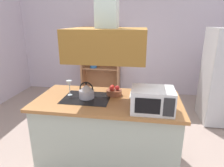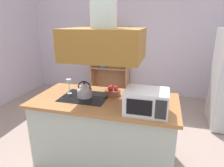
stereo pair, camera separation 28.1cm
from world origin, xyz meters
The scene contains 9 objects.
wall_back centered at (0.00, 3.00, 1.35)m, with size 6.00×0.12×2.70m, color silver.
kitchen_island centered at (-0.14, 0.17, 0.45)m, with size 1.84×0.92×0.90m.
range_hood centered at (-0.14, 0.17, 1.72)m, with size 0.90×0.70×1.29m.
dish_cabinet centered at (-0.79, 2.78, 0.75)m, with size 0.98×0.40×1.70m.
kettle centered at (-0.41, 0.17, 0.99)m, with size 0.19×0.19×0.22m.
cutting_board centered at (0.31, 0.35, 0.91)m, with size 0.34×0.24×0.02m, color white.
microwave centered at (0.41, -0.08, 1.03)m, with size 0.46×0.35×0.26m.
wine_glass_on_counter centered at (-0.66, 0.24, 1.05)m, with size 0.08×0.08×0.21m.
fruit_bowl centered at (-0.08, 0.34, 0.95)m, with size 0.21×0.21×0.13m.
Camera 1 is at (0.29, -2.12, 1.86)m, focal length 31.65 mm.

